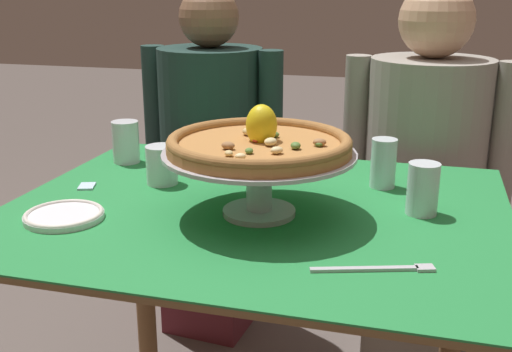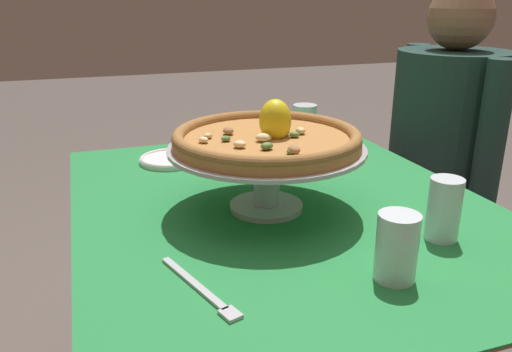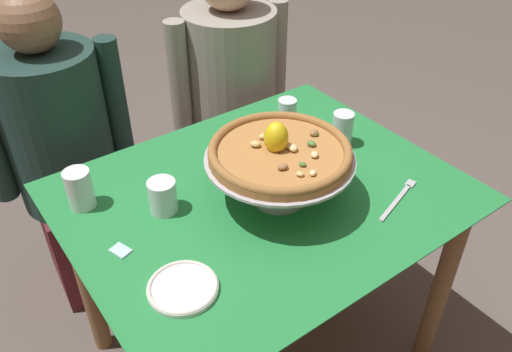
% 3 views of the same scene
% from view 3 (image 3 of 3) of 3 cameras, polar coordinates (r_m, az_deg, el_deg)
% --- Properties ---
extents(ground_plane, '(14.00, 14.00, 0.00)m').
position_cam_3_polar(ground_plane, '(2.04, 0.61, -18.18)').
color(ground_plane, '#5B514C').
extents(dining_table, '(1.09, 0.88, 0.74)m').
position_cam_3_polar(dining_table, '(1.57, 0.76, -5.12)').
color(dining_table, olive).
rests_on(dining_table, ground).
extents(pizza_stand, '(0.41, 0.41, 0.14)m').
position_cam_3_polar(pizza_stand, '(1.41, 2.58, 0.94)').
color(pizza_stand, '#B7B7C1').
rests_on(pizza_stand, dining_table).
extents(pizza, '(0.38, 0.38, 0.10)m').
position_cam_3_polar(pizza, '(1.38, 2.63, 2.77)').
color(pizza, '#AD753D').
rests_on(pizza, pizza_stand).
extents(water_glass_back_left, '(0.07, 0.07, 0.11)m').
position_cam_3_polar(water_glass_back_left, '(1.50, -18.69, -1.59)').
color(water_glass_back_left, white).
rests_on(water_glass_back_left, dining_table).
extents(water_glass_back_right, '(0.06, 0.06, 0.12)m').
position_cam_3_polar(water_glass_back_right, '(1.74, 3.39, 6.33)').
color(water_glass_back_right, silver).
rests_on(water_glass_back_right, dining_table).
extents(water_glass_side_right, '(0.07, 0.07, 0.11)m').
position_cam_3_polar(water_glass_side_right, '(1.69, 9.40, 4.87)').
color(water_glass_side_right, silver).
rests_on(water_glass_side_right, dining_table).
extents(water_glass_side_left, '(0.08, 0.08, 0.10)m').
position_cam_3_polar(water_glass_side_left, '(1.43, -10.14, -2.41)').
color(water_glass_side_left, white).
rests_on(water_glass_side_left, dining_table).
extents(side_plate, '(0.17, 0.17, 0.02)m').
position_cam_3_polar(side_plate, '(1.24, -8.01, -11.98)').
color(side_plate, white).
rests_on(side_plate, dining_table).
extents(dinner_fork, '(0.21, 0.08, 0.01)m').
position_cam_3_polar(dinner_fork, '(1.52, 15.40, -2.30)').
color(dinner_fork, '#B7B7C1').
rests_on(dinner_fork, dining_table).
extents(sugar_packet, '(0.05, 0.06, 0.00)m').
position_cam_3_polar(sugar_packet, '(1.36, -14.60, -7.90)').
color(sugar_packet, silver).
rests_on(sugar_packet, dining_table).
extents(diner_left, '(0.51, 0.38, 1.20)m').
position_cam_3_polar(diner_left, '(2.00, -20.09, 1.48)').
color(diner_left, maroon).
rests_on(diner_left, ground).
extents(diner_right, '(0.53, 0.40, 1.22)m').
position_cam_3_polar(diner_right, '(2.22, -2.71, 8.09)').
color(diner_right, gray).
rests_on(diner_right, ground).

